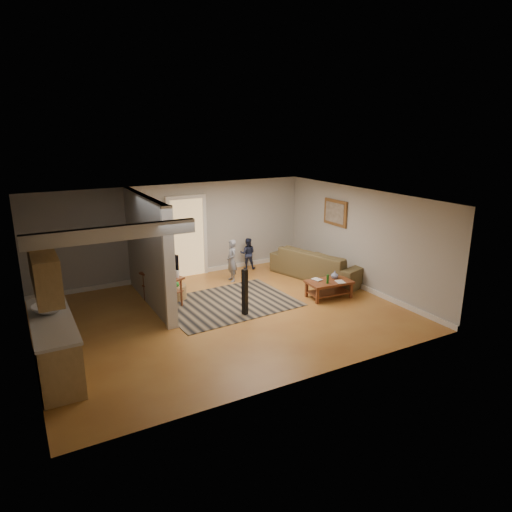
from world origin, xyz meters
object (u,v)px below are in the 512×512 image
at_px(tv_console, 162,277).
at_px(child, 232,281).
at_px(toddler, 248,269).
at_px(sofa, 318,277).
at_px(speaker_right, 146,269).
at_px(coffee_table, 329,284).
at_px(speaker_left, 245,292).
at_px(toy_basket, 175,291).

xyz_separation_m(tv_console, child, (2.07, 0.66, -0.63)).
height_order(tv_console, toddler, tv_console).
distance_m(child, toddler, 1.14).
xyz_separation_m(sofa, speaker_right, (-4.24, 1.62, 0.44)).
bearing_deg(coffee_table, toddler, 102.32).
xyz_separation_m(speaker_left, toy_basket, (-1.00, 1.63, -0.32)).
distance_m(sofa, child, 2.33).
bearing_deg(child, toddler, 136.19).
distance_m(sofa, speaker_left, 3.21).
xyz_separation_m(coffee_table, speaker_left, (-2.24, 0.04, 0.19)).
height_order(sofa, speaker_right, speaker_right).
distance_m(toy_basket, child, 1.83).
xyz_separation_m(coffee_table, tv_console, (-3.58, 1.53, 0.31)).
height_order(speaker_left, toy_basket, speaker_left).
distance_m(tv_console, child, 2.27).
bearing_deg(speaker_right, toddler, -0.16).
bearing_deg(speaker_left, tv_console, 112.29).
bearing_deg(speaker_right, sofa, -21.08).
relative_size(sofa, toy_basket, 5.14).
height_order(tv_console, toy_basket, tv_console).
height_order(child, toddler, child).
height_order(tv_console, child, tv_console).
distance_m(speaker_right, child, 2.25).
distance_m(coffee_table, speaker_left, 2.25).
xyz_separation_m(sofa, speaker_left, (-2.90, -1.28, 0.51)).
bearing_deg(toddler, toy_basket, 55.34).
distance_m(speaker_right, toddler, 2.97).
xyz_separation_m(toy_basket, toddler, (2.60, 1.27, -0.19)).
distance_m(sofa, toy_basket, 3.92).
height_order(toy_basket, child, child).
bearing_deg(toy_basket, speaker_left, -58.42).
bearing_deg(sofa, speaker_right, 52.08).
distance_m(tv_console, toy_basket, 0.57).
distance_m(toy_basket, toddler, 2.90).
relative_size(speaker_right, child, 0.79).
height_order(coffee_table, child, coffee_table).
bearing_deg(tv_console, speaker_left, -71.59).
bearing_deg(coffee_table, toy_basket, 152.84).
bearing_deg(speaker_right, coffee_table, -39.52).
distance_m(tv_console, speaker_right, 1.42).
height_order(sofa, toy_basket, toy_basket).
bearing_deg(speaker_left, toy_basket, 102.06).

